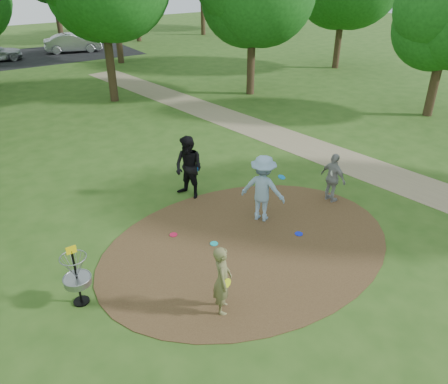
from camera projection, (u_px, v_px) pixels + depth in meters
ground at (248, 245)px, 11.92m from camera, size 100.00×100.00×0.00m
dirt_clearing at (248, 244)px, 11.92m from camera, size 8.40×8.40×0.02m
footpath at (355, 164)px, 16.55m from camera, size 7.55×39.89×0.01m
parking_lot at (45, 55)px, 34.87m from camera, size 14.00×8.00×0.01m
player_observer_with_disc at (222, 280)px, 9.34m from camera, size 0.67×0.73×1.67m
player_throwing_with_disc at (263, 189)px, 12.62m from camera, size 1.54×1.52×2.04m
player_walking_with_disc at (189, 168)px, 13.85m from camera, size 1.08×1.21×2.07m
player_waiting_with_disc at (333, 178)px, 13.69m from camera, size 0.42×0.97×1.63m
disc_ground_cyan at (214, 244)px, 11.92m from camera, size 0.22×0.22×0.02m
disc_ground_blue at (299, 234)px, 12.34m from camera, size 0.22×0.22×0.02m
disc_ground_red at (173, 235)px, 12.30m from camera, size 0.22×0.22×0.02m
car_right at (73, 43)px, 35.65m from camera, size 4.69×2.54×1.47m
disc_golf_basket at (76, 271)px, 9.53m from camera, size 0.63×0.63×1.54m
tree_ring at (153, 2)px, 17.89m from camera, size 37.90×45.27×8.93m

